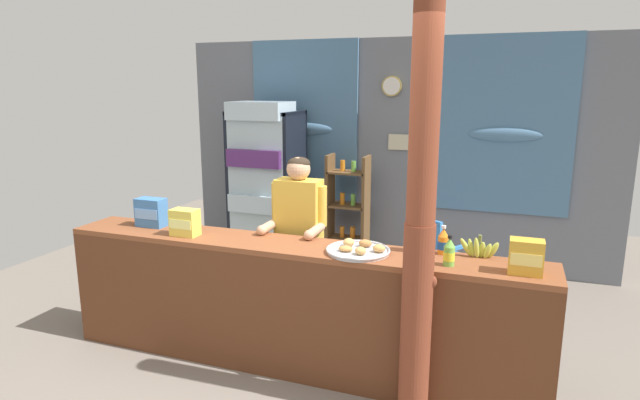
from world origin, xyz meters
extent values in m
plane|color=slate|center=(0.00, 1.27, 0.00)|extent=(8.23, 8.23, 0.00)
cube|color=slate|center=(0.00, 3.22, 1.32)|extent=(5.15, 0.12, 2.64)
cube|color=teal|center=(-1.05, 3.13, 1.68)|extent=(1.35, 0.04, 1.92)
ellipsoid|color=teal|center=(-1.05, 3.11, 1.58)|extent=(0.74, 0.10, 0.16)
cube|color=teal|center=(1.29, 3.13, 1.68)|extent=(1.40, 0.04, 1.92)
ellipsoid|color=teal|center=(1.29, 3.11, 1.58)|extent=(0.77, 0.10, 0.16)
cylinder|color=tan|center=(0.02, 3.14, 2.10)|extent=(0.23, 0.03, 0.23)
cylinder|color=white|center=(0.02, 3.13, 2.10)|extent=(0.20, 0.01, 0.20)
cube|color=beige|center=(0.13, 3.14, 1.46)|extent=(0.24, 0.02, 0.18)
cube|color=brown|center=(-0.09, 0.47, 0.95)|extent=(3.66, 0.45, 0.04)
cube|color=brown|center=(-0.09, 0.26, 0.47)|extent=(3.66, 0.04, 0.93)
cube|color=brown|center=(-1.88, 0.47, 0.47)|extent=(0.08, 0.41, 0.93)
cube|color=brown|center=(1.70, 0.47, 0.47)|extent=(0.08, 0.41, 0.93)
cylinder|color=brown|center=(0.89, 0.15, 0.65)|extent=(0.19, 0.19, 1.30)
cylinder|color=brown|center=(0.89, 0.15, 1.94)|extent=(0.18, 0.18, 1.30)
ellipsoid|color=brown|center=(0.98, 0.15, 0.94)|extent=(0.06, 0.05, 0.08)
cube|color=black|center=(-1.34, 2.94, 0.91)|extent=(0.77, 0.04, 1.82)
cube|color=black|center=(-1.70, 2.64, 0.91)|extent=(0.04, 0.63, 1.82)
cube|color=black|center=(-0.97, 2.64, 0.91)|extent=(0.04, 0.63, 1.82)
cube|color=black|center=(-1.34, 2.64, 1.80)|extent=(0.77, 0.63, 0.04)
cube|color=black|center=(-1.34, 2.64, 0.04)|extent=(0.77, 0.63, 0.08)
cube|color=silver|center=(-1.34, 2.34, 0.96)|extent=(0.71, 0.02, 1.66)
cylinder|color=#B7B7BC|center=(-1.01, 2.31, 0.91)|extent=(0.02, 0.02, 0.40)
cube|color=silver|center=(-1.34, 2.64, 0.67)|extent=(0.69, 0.55, 0.02)
cube|color=silver|center=(-1.34, 2.52, 0.78)|extent=(0.65, 0.51, 0.20)
cube|color=silver|center=(-1.34, 2.64, 1.19)|extent=(0.69, 0.55, 0.02)
cube|color=#56286B|center=(-1.34, 2.52, 1.30)|extent=(0.65, 0.51, 0.20)
cube|color=silver|center=(-1.34, 2.64, 1.72)|extent=(0.69, 0.55, 0.02)
cube|color=silver|center=(-1.34, 2.52, 1.83)|extent=(0.65, 0.51, 0.20)
cube|color=brown|center=(-0.61, 2.82, 0.66)|extent=(0.04, 0.28, 1.32)
cube|color=brown|center=(-0.17, 2.82, 0.66)|extent=(0.04, 0.28, 1.32)
cube|color=brown|center=(-0.39, 2.82, 1.12)|extent=(0.44, 0.28, 0.02)
cylinder|color=orange|center=(-0.45, 2.82, 1.20)|extent=(0.06, 0.06, 0.13)
cylinder|color=#75C64C|center=(-0.32, 2.82, 1.20)|extent=(0.05, 0.05, 0.12)
cube|color=brown|center=(-0.39, 2.82, 0.73)|extent=(0.44, 0.28, 0.02)
cylinder|color=orange|center=(-0.45, 2.82, 0.81)|extent=(0.06, 0.06, 0.14)
cylinder|color=#75C64C|center=(-0.32, 2.82, 0.81)|extent=(0.06, 0.06, 0.13)
cube|color=brown|center=(-0.39, 2.82, 0.33)|extent=(0.44, 0.28, 0.02)
cylinder|color=orange|center=(-0.45, 2.82, 0.41)|extent=(0.06, 0.06, 0.13)
cylinder|color=orange|center=(-0.32, 2.82, 0.41)|extent=(0.06, 0.06, 0.13)
cube|color=#3884D6|center=(0.74, 2.20, 0.44)|extent=(0.61, 0.61, 0.04)
cube|color=#3884D6|center=(0.63, 2.03, 0.66)|extent=(0.37, 0.26, 0.40)
cylinder|color=#3884D6|center=(1.01, 2.25, 0.22)|extent=(0.04, 0.04, 0.44)
cylinder|color=#3884D6|center=(0.69, 2.46, 0.22)|extent=(0.04, 0.04, 0.44)
cylinder|color=#3884D6|center=(0.80, 1.93, 0.22)|extent=(0.04, 0.04, 0.44)
cylinder|color=#3884D6|center=(0.48, 2.14, 0.22)|extent=(0.04, 0.04, 0.44)
cube|color=#3884D6|center=(0.91, 2.09, 0.56)|extent=(0.25, 0.35, 0.03)
cube|color=#3884D6|center=(0.57, 2.31, 0.56)|extent=(0.25, 0.35, 0.03)
cylinder|color=#28282D|center=(-0.28, 0.88, 0.43)|extent=(0.11, 0.11, 0.86)
cylinder|color=#28282D|center=(-0.13, 0.88, 0.43)|extent=(0.11, 0.11, 0.86)
cube|color=gold|center=(-0.20, 0.88, 1.12)|extent=(0.36, 0.20, 0.51)
sphere|color=tan|center=(-0.20, 0.88, 1.46)|extent=(0.19, 0.19, 0.19)
ellipsoid|color=#2D2319|center=(-0.20, 0.89, 1.50)|extent=(0.18, 0.18, 0.10)
cylinder|color=gold|center=(-0.40, 0.88, 1.17)|extent=(0.08, 0.08, 0.32)
cylinder|color=tan|center=(-0.40, 0.73, 1.01)|extent=(0.07, 0.26, 0.07)
sphere|color=tan|center=(-0.40, 0.60, 1.01)|extent=(0.08, 0.08, 0.08)
cylinder|color=gold|center=(-0.01, 0.88, 1.17)|extent=(0.08, 0.08, 0.32)
cylinder|color=tan|center=(-0.01, 0.73, 1.01)|extent=(0.07, 0.26, 0.07)
sphere|color=tan|center=(-0.01, 0.60, 1.01)|extent=(0.08, 0.08, 0.08)
cylinder|color=#56286B|center=(0.79, 0.61, 1.07)|extent=(0.09, 0.09, 0.20)
cone|color=#56286B|center=(0.79, 0.61, 1.22)|extent=(0.09, 0.09, 0.09)
cylinder|color=silver|center=(0.79, 0.61, 1.28)|extent=(0.04, 0.04, 0.03)
cylinder|color=purple|center=(0.79, 0.61, 1.07)|extent=(0.09, 0.09, 0.09)
cylinder|color=#75C64C|center=(1.04, 0.39, 1.04)|extent=(0.07, 0.07, 0.13)
cone|color=#75C64C|center=(1.04, 0.39, 1.13)|extent=(0.07, 0.07, 0.06)
cylinder|color=black|center=(1.04, 0.39, 1.17)|extent=(0.03, 0.03, 0.02)
cylinder|color=yellow|center=(1.04, 0.39, 1.04)|extent=(0.07, 0.07, 0.06)
cylinder|color=orange|center=(0.98, 0.62, 1.04)|extent=(0.07, 0.07, 0.13)
cone|color=orange|center=(0.98, 0.62, 1.13)|extent=(0.07, 0.07, 0.06)
cylinder|color=white|center=(0.98, 0.62, 1.16)|extent=(0.03, 0.03, 0.02)
cylinder|color=#194C99|center=(0.98, 0.62, 1.04)|extent=(0.07, 0.07, 0.06)
cube|color=#EAD14C|center=(-0.95, 0.40, 1.08)|extent=(0.21, 0.13, 0.21)
cube|color=#FFFF8C|center=(-0.95, 0.33, 1.08)|extent=(0.19, 0.00, 0.07)
cube|color=#3D75B7|center=(-1.37, 0.53, 1.09)|extent=(0.24, 0.13, 0.23)
cube|color=#7CB5F7|center=(-1.37, 0.46, 1.09)|extent=(0.21, 0.00, 0.08)
cube|color=gold|center=(1.50, 0.40, 1.08)|extent=(0.20, 0.13, 0.22)
cube|color=#FFE26D|center=(1.50, 0.33, 1.08)|extent=(0.18, 0.00, 0.08)
cylinder|color=#BCBCC1|center=(0.42, 0.44, 0.98)|extent=(0.43, 0.43, 0.02)
torus|color=#BCBCC1|center=(0.42, 0.44, 1.00)|extent=(0.45, 0.45, 0.02)
ellipsoid|color=tan|center=(0.57, 0.45, 1.02)|extent=(0.09, 0.07, 0.06)
ellipsoid|color=#B2753D|center=(0.45, 0.54, 1.02)|extent=(0.09, 0.08, 0.05)
ellipsoid|color=tan|center=(0.33, 0.52, 1.02)|extent=(0.08, 0.09, 0.06)
ellipsoid|color=#C68947|center=(0.35, 0.39, 1.01)|extent=(0.10, 0.07, 0.04)
ellipsoid|color=tan|center=(0.46, 0.36, 1.02)|extent=(0.08, 0.08, 0.06)
ellipsoid|color=#B7C647|center=(1.13, 0.62, 1.04)|extent=(0.10, 0.04, 0.14)
ellipsoid|color=#B7C647|center=(1.16, 0.63, 1.03)|extent=(0.07, 0.04, 0.14)
ellipsoid|color=#B7C647|center=(1.20, 0.62, 1.04)|extent=(0.05, 0.04, 0.15)
ellipsoid|color=#B7C647|center=(1.23, 0.63, 1.03)|extent=(0.05, 0.04, 0.12)
ellipsoid|color=#B7C647|center=(1.27, 0.62, 1.02)|extent=(0.07, 0.03, 0.12)
ellipsoid|color=#B7C647|center=(1.31, 0.64, 1.03)|extent=(0.10, 0.04, 0.13)
cylinder|color=olive|center=(1.22, 0.63, 1.10)|extent=(0.02, 0.02, 0.05)
camera|label=1|loc=(1.38, -2.93, 2.11)|focal=29.57mm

